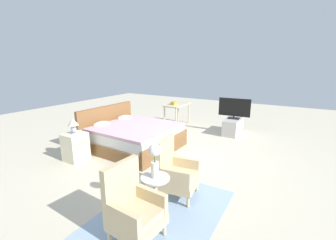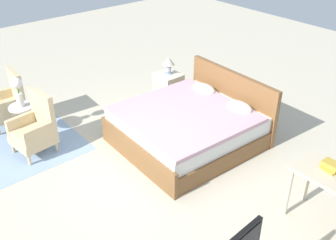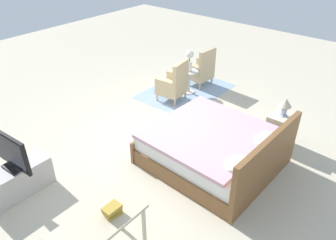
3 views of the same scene
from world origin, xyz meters
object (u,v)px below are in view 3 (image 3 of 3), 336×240
(flower_vase, at_px, (190,59))
(table_lamp, at_px, (285,104))
(armchair_by_window_left, at_px, (201,70))
(nightstand, at_px, (280,130))
(tv_stand, at_px, (18,180))
(vanity_desk, at_px, (100,227))
(bed, at_px, (214,149))
(tv_flatscreen, at_px, (8,150))
(armchair_by_window_right, at_px, (174,85))
(side_table, at_px, (189,79))
(book_stack, at_px, (112,210))

(flower_vase, distance_m, table_lamp, 2.54)
(armchair_by_window_left, relative_size, nightstand, 1.54)
(table_lamp, relative_size, tv_stand, 0.34)
(armchair_by_window_left, bearing_deg, table_lamp, 65.50)
(armchair_by_window_left, height_order, vanity_desk, armchair_by_window_left)
(bed, distance_m, nightstand, 1.35)
(bed, height_order, flower_vase, flower_vase)
(armchair_by_window_left, xyz_separation_m, nightstand, (1.14, 2.49, -0.08))
(armchair_by_window_left, height_order, tv_flatscreen, tv_flatscreen)
(armchair_by_window_right, bearing_deg, tv_stand, 1.00)
(bed, bearing_deg, armchair_by_window_left, -140.89)
(side_table, distance_m, flower_vase, 0.49)
(nightstand, height_order, table_lamp, table_lamp)
(armchair_by_window_right, xyz_separation_m, table_lamp, (0.09, 2.49, 0.43))
(armchair_by_window_left, bearing_deg, book_stack, 23.47)
(armchair_by_window_left, xyz_separation_m, tv_flatscreen, (4.76, 0.06, 0.39))
(book_stack, bearing_deg, armchair_by_window_left, -156.53)
(table_lamp, relative_size, book_stack, 1.61)
(tv_stand, bearing_deg, bed, 142.48)
(tv_stand, xyz_separation_m, book_stack, (-0.18, 1.92, 0.55))
(bed, height_order, tv_stand, bed)
(side_table, bearing_deg, bed, 45.82)
(bed, xyz_separation_m, nightstand, (-1.21, 0.58, 0.00))
(armchair_by_window_right, height_order, side_table, armchair_by_window_right)
(armchair_by_window_left, distance_m, flower_vase, 0.69)
(bed, relative_size, side_table, 3.75)
(book_stack, bearing_deg, nightstand, 171.60)
(table_lamp, bearing_deg, tv_flatscreen, -33.87)
(book_stack, bearing_deg, flower_vase, -154.23)
(armchair_by_window_left, relative_size, armchair_by_window_right, 1.00)
(bed, relative_size, book_stack, 9.93)
(nightstand, bearing_deg, side_table, -104.00)
(vanity_desk, bearing_deg, book_stack, 164.97)
(nightstand, distance_m, vanity_desk, 3.65)
(flower_vase, bearing_deg, bed, 45.82)
(nightstand, xyz_separation_m, table_lamp, (0.00, 0.00, 0.51))
(bed, distance_m, table_lamp, 1.44)
(flower_vase, relative_size, tv_flatscreen, 0.53)
(bed, xyz_separation_m, book_stack, (2.22, 0.08, 0.48))
(nightstand, relative_size, vanity_desk, 0.57)
(armchair_by_window_right, relative_size, flower_vase, 1.93)
(nightstand, relative_size, tv_stand, 0.62)
(side_table, distance_m, book_stack, 4.52)
(nightstand, bearing_deg, tv_flatscreen, -33.86)
(armchair_by_window_right, distance_m, tv_stand, 3.72)
(tv_flatscreen, distance_m, vanity_desk, 1.88)
(nightstand, height_order, vanity_desk, vanity_desk)
(side_table, bearing_deg, armchair_by_window_right, -3.36)
(nightstand, relative_size, book_stack, 2.92)
(vanity_desk, bearing_deg, bed, -179.23)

